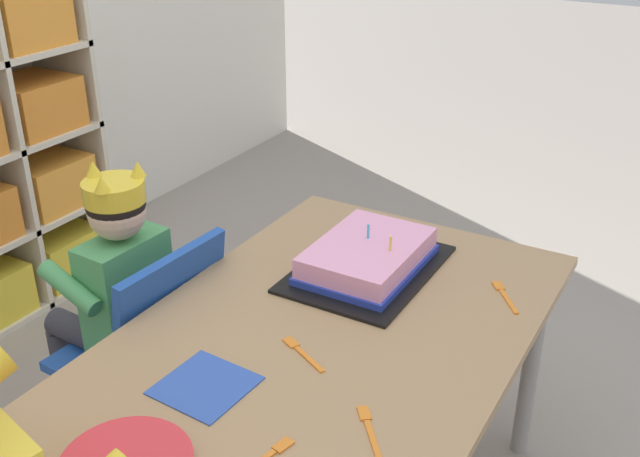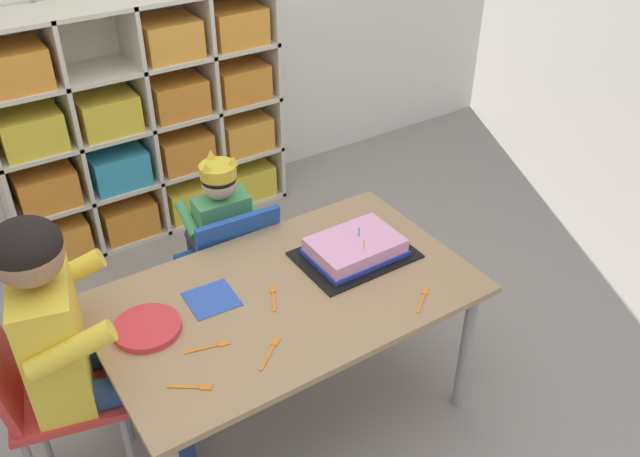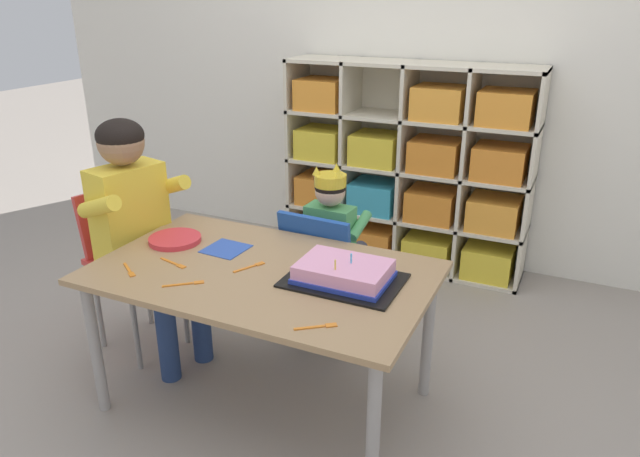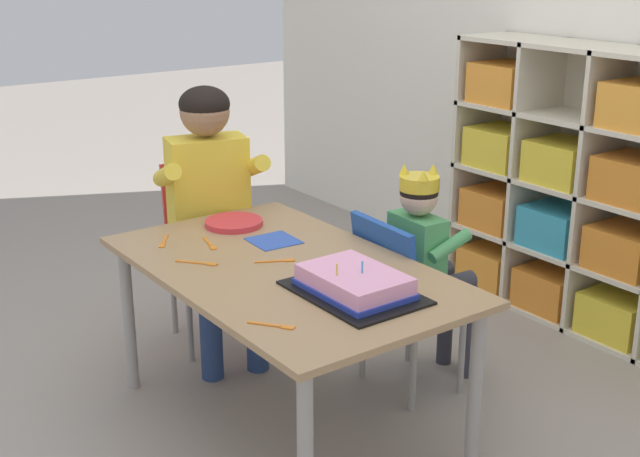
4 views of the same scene
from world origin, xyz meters
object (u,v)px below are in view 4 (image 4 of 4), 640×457
(birthday_cake_on_tray, at_px, (354,284))
(paper_plate_stack, at_px, (234,223))
(child_with_crown, at_px, (426,250))
(activity_table, at_px, (285,284))
(classroom_chair_blue, at_px, (401,289))
(classroom_chair_adult_side, at_px, (207,235))
(fork_near_child_seat, at_px, (274,326))
(fork_at_table_front_edge, at_px, (164,242))
(fork_scattered_mid_table, at_px, (278,261))
(adult_helper_seated, at_px, (212,193))
(fork_by_napkin, at_px, (210,244))
(fork_near_cake_tray, at_px, (199,263))

(birthday_cake_on_tray, bearing_deg, paper_plate_stack, 177.19)
(child_with_crown, distance_m, paper_plate_stack, 0.71)
(activity_table, bearing_deg, classroom_chair_blue, 86.63)
(classroom_chair_blue, bearing_deg, classroom_chair_adult_side, 26.50)
(activity_table, height_order, classroom_chair_blue, classroom_chair_blue)
(classroom_chair_blue, relative_size, birthday_cake_on_tray, 1.64)
(classroom_chair_blue, height_order, child_with_crown, child_with_crown)
(paper_plate_stack, bearing_deg, child_with_crown, 46.09)
(activity_table, distance_m, child_with_crown, 0.59)
(classroom_chair_adult_side, distance_m, paper_plate_stack, 0.35)
(fork_near_child_seat, bearing_deg, fork_at_table_front_edge, -41.15)
(fork_scattered_mid_table, bearing_deg, adult_helper_seated, -72.78)
(classroom_chair_blue, height_order, fork_by_napkin, classroom_chair_blue)
(activity_table, xyz_separation_m, fork_at_table_front_edge, (-0.43, -0.21, 0.06))
(adult_helper_seated, xyz_separation_m, fork_at_table_front_edge, (0.22, -0.32, -0.07))
(classroom_chair_adult_side, xyz_separation_m, fork_at_table_front_edge, (0.34, -0.34, 0.14))
(paper_plate_stack, relative_size, fork_by_napkin, 1.54)
(activity_table, height_order, child_with_crown, child_with_crown)
(fork_scattered_mid_table, xyz_separation_m, fork_near_cake_tray, (-0.13, -0.22, 0.00))
(fork_near_child_seat, distance_m, fork_near_cake_tray, 0.54)
(classroom_chair_adult_side, bearing_deg, fork_scattered_mid_table, -86.33)
(activity_table, xyz_separation_m, paper_plate_stack, (-0.45, 0.08, 0.07))
(classroom_chair_blue, relative_size, fork_near_child_seat, 5.70)
(classroom_chair_adult_side, bearing_deg, birthday_cake_on_tray, -81.13)
(fork_by_napkin, distance_m, fork_scattered_mid_table, 0.29)
(child_with_crown, relative_size, fork_near_child_seat, 7.22)
(classroom_chair_adult_side, bearing_deg, fork_near_cake_tray, -106.52)
(fork_by_napkin, relative_size, fork_at_table_front_edge, 1.22)
(birthday_cake_on_tray, height_order, fork_near_cake_tray, birthday_cake_on_tray)
(fork_at_table_front_edge, bearing_deg, fork_scattered_mid_table, -115.89)
(paper_plate_stack, relative_size, fork_near_child_seat, 1.82)
(birthday_cake_on_tray, relative_size, fork_near_child_seat, 3.48)
(paper_plate_stack, distance_m, fork_by_napkin, 0.22)
(child_with_crown, distance_m, fork_near_child_seat, 0.92)
(activity_table, bearing_deg, birthday_cake_on_tray, 7.77)
(adult_helper_seated, relative_size, fork_scattered_mid_table, 8.49)
(fork_by_napkin, distance_m, fork_at_table_front_edge, 0.16)
(child_with_crown, relative_size, fork_at_table_front_edge, 7.45)
(adult_helper_seated, height_order, fork_by_napkin, adult_helper_seated)
(fork_near_cake_tray, bearing_deg, adult_helper_seated, -72.90)
(activity_table, xyz_separation_m, fork_near_child_seat, (0.36, -0.27, 0.06))
(activity_table, relative_size, fork_scattered_mid_table, 9.92)
(adult_helper_seated, distance_m, fork_near_cake_tray, 0.57)
(adult_helper_seated, relative_size, fork_near_cake_tray, 8.77)
(classroom_chair_adult_side, distance_m, fork_at_table_front_edge, 0.50)
(classroom_chair_blue, xyz_separation_m, adult_helper_seated, (-0.68, -0.37, 0.26))
(fork_near_child_seat, bearing_deg, fork_near_cake_tray, -43.37)
(activity_table, bearing_deg, fork_at_table_front_edge, -153.92)
(classroom_chair_blue, distance_m, child_with_crown, 0.17)
(fork_near_cake_tray, bearing_deg, fork_near_child_seat, 134.19)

